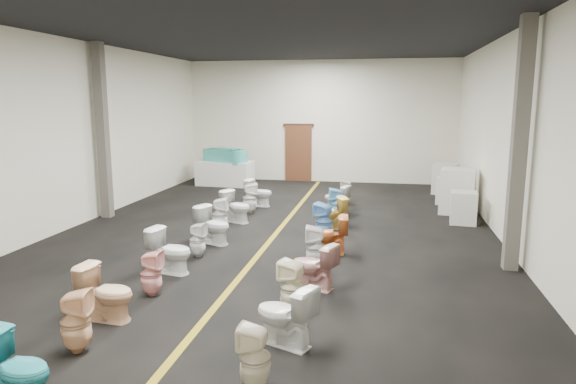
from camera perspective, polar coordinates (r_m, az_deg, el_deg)
name	(u,v)px	position (r m, az deg, el deg)	size (l,w,h in m)	color
floor	(275,235)	(11.82, -1.49, -4.82)	(16.00, 16.00, 0.00)	black
ceiling	(274,32)	(11.49, -1.60, 17.39)	(16.00, 16.00, 0.00)	black
wall_back	(320,122)	(19.32, 3.57, 7.82)	(10.00, 10.00, 0.00)	beige
wall_front	(34,218)	(4.06, -26.41, -2.59)	(10.00, 10.00, 0.00)	beige
wall_left	(71,134)	(13.42, -23.00, 5.94)	(16.00, 16.00, 0.00)	beige
wall_right	(514,140)	(11.46, 23.79, 5.28)	(16.00, 16.00, 0.00)	beige
aisle_stripe	(275,235)	(11.81, -1.49, -4.80)	(0.12, 15.60, 0.01)	olive
back_door	(298,153)	(19.46, 1.17, 4.31)	(1.00, 0.10, 2.10)	#562D19
door_frame	(299,125)	(19.39, 1.19, 7.46)	(1.15, 0.08, 0.10)	#331C11
column_left	(103,132)	(14.14, -19.91, 6.32)	(0.25, 0.25, 4.50)	#59544C
column_right	(519,147)	(9.95, 24.28, 4.61)	(0.25, 0.25, 4.50)	#59544C
display_table	(225,173)	(18.69, -7.00, 2.09)	(1.95, 0.98, 0.87)	white
bathtub	(225,156)	(18.61, -7.04, 4.02)	(1.78, 1.09, 0.55)	teal
appliance_crate_a	(463,208)	(13.55, 18.91, -1.66)	(0.63, 0.63, 0.81)	silver
appliance_crate_b	(457,191)	(14.69, 18.31, 0.09)	(0.88, 0.88, 1.22)	white
appliance_crate_c	(452,190)	(15.93, 17.72, 0.17)	(0.73, 0.73, 0.83)	silver
appliance_crate_d	(445,179)	(17.57, 17.10, 1.40)	(0.70, 0.70, 1.00)	beige
toilet_left_0	(17,369)	(6.14, -27.92, -17.00)	(0.43, 0.76, 0.78)	teal
toilet_left_1	(76,321)	(6.97, -22.50, -13.14)	(0.36, 0.37, 0.80)	#F5BD8C
toilet_left_2	(107,293)	(7.76, -19.51, -10.51)	(0.45, 0.79, 0.80)	#FDC797
toilet_left_3	(151,273)	(8.47, -14.95, -8.74)	(0.33, 0.34, 0.74)	#F6ADA8
toilet_left_4	(170,251)	(9.46, -12.93, -6.38)	(0.46, 0.80, 0.82)	white
toilet_left_5	(198,240)	(10.29, -10.01, -5.27)	(0.31, 0.32, 0.69)	white
toilet_left_6	(214,225)	(11.17, -8.26, -3.66)	(0.45, 0.80, 0.81)	white
toilet_left_7	(220,214)	(12.19, -7.59, -2.49)	(0.36, 0.37, 0.80)	white
toilet_left_8	(237,207)	(13.02, -5.74, -1.62)	(0.45, 0.79, 0.81)	white
toilet_left_9	(250,198)	(13.97, -4.26, -0.70)	(0.38, 0.39, 0.84)	white
toilet_left_10	(259,193)	(14.91, -3.25, -0.08)	(0.44, 0.78, 0.79)	white
toilet_right_0	(255,358)	(5.74, -3.69, -17.91)	(0.33, 0.34, 0.74)	beige
toilet_right_1	(285,315)	(6.63, -0.38, -13.50)	(0.45, 0.79, 0.81)	white
toilet_right_2	(293,287)	(7.53, 0.52, -10.52)	(0.36, 0.37, 0.80)	#F4EAC4
toilet_right_3	(314,266)	(8.50, 2.90, -8.18)	(0.43, 0.76, 0.78)	#D0948D
toilet_right_4	(316,248)	(9.43, 3.13, -6.18)	(0.37, 0.38, 0.82)	silver
toilet_right_5	(328,235)	(10.34, 4.49, -4.77)	(0.45, 0.78, 0.80)	orange
toilet_right_6	(324,222)	(11.31, 4.01, -3.30)	(0.38, 0.39, 0.85)	#68A4DE
toilet_right_7	(330,213)	(12.30, 4.72, -2.36)	(0.44, 0.77, 0.79)	#F4C654
toilet_right_8	(336,204)	(13.30, 5.40, -1.31)	(0.37, 0.38, 0.83)	#77C2EA
toilet_right_9	(337,198)	(14.26, 5.43, -0.69)	(0.42, 0.73, 0.75)	silver
toilet_right_10	(347,192)	(15.32, 6.53, 0.00)	(0.32, 0.33, 0.72)	beige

